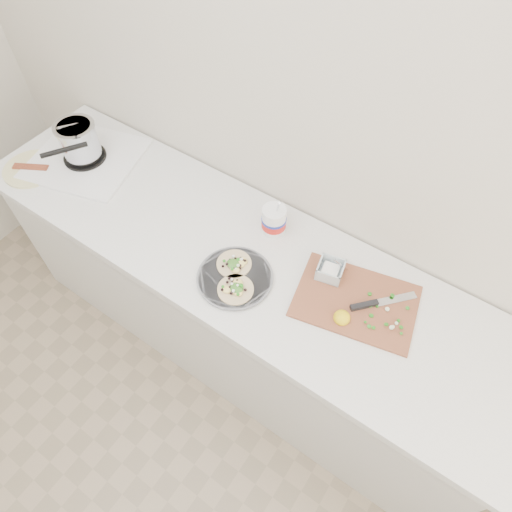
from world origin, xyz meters
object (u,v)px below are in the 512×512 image
Objects in this scene: tub at (274,219)px; cutboard at (355,297)px; stove at (81,147)px; bacon_plate at (31,169)px; taco_plate at (235,276)px.

tub reaches higher than cutboard.
cutboard is (0.44, -0.11, -0.05)m from tub.
bacon_plate is at bearing -145.50° from stove.
tub is 0.89× the size of bacon_plate.
stove reaches higher than tub.
cutboard reaches higher than bacon_plate.
taco_plate is 1.15m from bacon_plate.
tub is at bearing -7.20° from stove.
taco_plate is 1.30× the size of tub.
bacon_plate is at bearing 175.53° from cutboard.
cutboard is 1.94× the size of bacon_plate.
tub reaches higher than bacon_plate.
cutboard is at bearing 8.13° from bacon_plate.
cutboard is at bearing -14.41° from tub.
stove is 1.98× the size of taco_plate.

